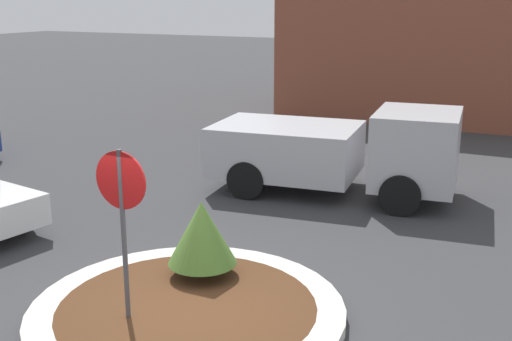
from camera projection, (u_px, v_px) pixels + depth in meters
ground_plane at (188, 317)px, 9.36m from camera, size 120.00×120.00×0.00m
traffic_island at (188, 311)px, 9.34m from camera, size 4.60×4.60×0.18m
stop_sign at (122, 205)px, 8.56m from camera, size 0.80×0.07×2.59m
island_shrub at (202, 233)px, 10.14m from camera, size 1.10×1.10×1.24m
utility_truck at (338, 150)px, 14.96m from camera, size 5.86×2.99×2.07m
storefront_building at (435, 36)px, 24.68m from camera, size 10.86×6.07×6.07m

